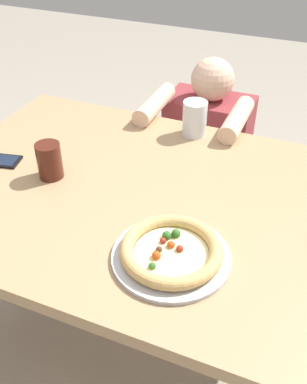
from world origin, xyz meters
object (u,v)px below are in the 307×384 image
Objects in this scene: pizza_near at (171,252)px; water_cup_clear at (195,118)px; diner_seated at (205,163)px; drink_cup_colored at (49,161)px.

water_cup_clear reaches higher than pizza_near.
diner_seated is (-0.03, 0.33, -0.40)m from water_cup_clear.
water_cup_clear is at bearing 52.57° from drink_cup_colored.
pizza_near is 0.65m from water_cup_clear.
water_cup_clear is (0.33, 0.43, 0.01)m from drink_cup_colored.
drink_cup_colored reaches higher than pizza_near.
diner_seated is at bearing 68.74° from drink_cup_colored.
pizza_near is 2.38× the size of water_cup_clear.
water_cup_clear reaches higher than drink_cup_colored.
diner_seated reaches higher than water_cup_clear.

